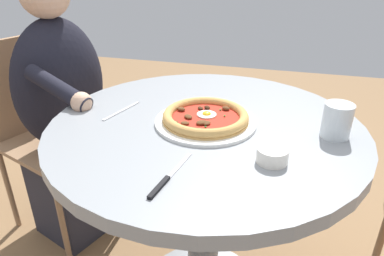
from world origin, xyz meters
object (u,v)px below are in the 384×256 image
object	(u,v)px
fork_utensil	(122,111)
diner_person	(68,129)
dining_table	(205,166)
ramekin_capers	(272,155)
water_glass	(337,122)
pizza_on_plate	(205,118)
cafe_chair_diner	(47,119)
steak_knife	(165,181)

from	to	relation	value
fork_utensil	diner_person	xyz separation A→B (m)	(-0.23, -0.37, -0.22)
dining_table	ramekin_capers	bearing A→B (deg)	50.57
water_glass	ramekin_capers	size ratio (longest dim) A/B	1.25
pizza_on_plate	diner_person	world-z (taller)	diner_person
dining_table	cafe_chair_diner	size ratio (longest dim) A/B	1.06
pizza_on_plate	fork_utensil	bearing A→B (deg)	-93.77
steak_knife	cafe_chair_diner	xyz separation A→B (m)	(-0.61, -0.77, -0.22)
dining_table	diner_person	size ratio (longest dim) A/B	0.81
diner_person	cafe_chair_diner	distance (m)	0.15
pizza_on_plate	diner_person	size ratio (longest dim) A/B	0.26
fork_utensil	steak_knife	bearing A→B (deg)	38.05
dining_table	cafe_chair_diner	distance (m)	0.85
dining_table	ramekin_capers	distance (m)	0.31
diner_person	cafe_chair_diner	bearing A→B (deg)	-111.18
cafe_chair_diner	diner_person	bearing A→B (deg)	68.82
ramekin_capers	dining_table	bearing A→B (deg)	-129.43
diner_person	water_glass	bearing A→B (deg)	77.16
ramekin_capers	diner_person	xyz separation A→B (m)	(-0.41, -0.86, -0.24)
steak_knife	pizza_on_plate	bearing A→B (deg)	176.63
cafe_chair_diner	dining_table	bearing A→B (deg)	69.48
water_glass	diner_person	size ratio (longest dim) A/B	0.08
fork_utensil	diner_person	bearing A→B (deg)	-121.09
ramekin_capers	fork_utensil	size ratio (longest dim) A/B	0.47
pizza_on_plate	ramekin_capers	xyz separation A→B (m)	(0.17, 0.21, 0.00)
water_glass	ramekin_capers	xyz separation A→B (m)	(0.18, -0.16, -0.02)
ramekin_capers	cafe_chair_diner	xyz separation A→B (m)	(-0.46, -1.00, -0.24)
dining_table	diner_person	world-z (taller)	diner_person
fork_utensil	dining_table	bearing A→B (deg)	86.54
steak_knife	diner_person	world-z (taller)	diner_person
water_glass	fork_utensil	size ratio (longest dim) A/B	0.59
pizza_on_plate	steak_knife	world-z (taller)	pizza_on_plate
pizza_on_plate	diner_person	distance (m)	0.74
water_glass	steak_knife	world-z (taller)	water_glass
fork_utensil	diner_person	distance (m)	0.49
dining_table	steak_knife	bearing A→B (deg)	-3.71
diner_person	cafe_chair_diner	xyz separation A→B (m)	(-0.05, -0.14, 0.00)
dining_table	diner_person	distance (m)	0.70
dining_table	water_glass	size ratio (longest dim) A/B	9.72
pizza_on_plate	fork_utensil	size ratio (longest dim) A/B	1.84
pizza_on_plate	water_glass	xyz separation A→B (m)	(-0.01, 0.36, 0.03)
water_glass	pizza_on_plate	bearing A→B (deg)	-88.06
water_glass	fork_utensil	xyz separation A→B (m)	(-0.01, -0.64, -0.04)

